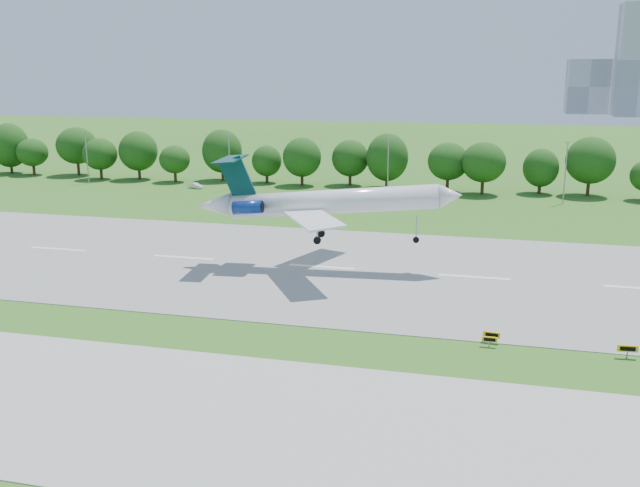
{
  "coord_description": "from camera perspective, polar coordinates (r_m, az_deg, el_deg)",
  "views": [
    {
      "loc": [
        2.14,
        -64.13,
        25.7
      ],
      "look_at": [
        -18.48,
        18.0,
        5.05
      ],
      "focal_mm": 40.0,
      "sensor_mm": 36.0,
      "label": 1
    }
  ],
  "objects": [
    {
      "name": "taxi_sign_left",
      "position": [
        70.26,
        13.41,
        -7.48
      ],
      "size": [
        1.45,
        0.2,
        1.02
      ],
      "rotation": [
        0.0,
        0.0,
        -0.01
      ],
      "color": "gray",
      "rests_on": "ground"
    },
    {
      "name": "runway",
      "position": [
        92.77,
        12.23,
        -2.67
      ],
      "size": [
        400.0,
        45.0,
        0.08
      ],
      "primitive_type": "cube",
      "color": "gray",
      "rests_on": "ground"
    },
    {
      "name": "taxiway",
      "position": [
        52.83,
        10.37,
        -15.6
      ],
      "size": [
        400.0,
        23.0,
        0.08
      ],
      "primitive_type": "cube",
      "color": "#ADADA8",
      "rests_on": "ground"
    },
    {
      "name": "taxi_sign_right",
      "position": [
        71.52,
        23.4,
        -7.73
      ],
      "size": [
        1.82,
        0.36,
        1.27
      ],
      "rotation": [
        0.0,
        0.0,
        0.08
      ],
      "color": "gray",
      "rests_on": "ground"
    },
    {
      "name": "ground",
      "position": [
        69.12,
        11.42,
        -8.41
      ],
      "size": [
        600.0,
        600.0,
        0.0
      ],
      "primitive_type": "plane",
      "color": "#30661A",
      "rests_on": "ground"
    },
    {
      "name": "service_vehicle_b",
      "position": [
        144.59,
        5.53,
        3.64
      ],
      "size": [
        3.67,
        2.67,
        1.16
      ],
      "primitive_type": "imported",
      "rotation": [
        0.0,
        0.0,
        1.14
      ],
      "color": "silver",
      "rests_on": "ground"
    },
    {
      "name": "light_poles",
      "position": [
        147.48,
        12.23,
        5.86
      ],
      "size": [
        175.9,
        0.25,
        12.19
      ],
      "color": "gray",
      "rests_on": "ground"
    },
    {
      "name": "tree_line",
      "position": [
        157.36,
        13.28,
        6.22
      ],
      "size": [
        288.4,
        8.4,
        10.4
      ],
      "color": "#382314",
      "rests_on": "ground"
    },
    {
      "name": "service_vehicle_a",
      "position": [
        161.88,
        -9.95,
        4.58
      ],
      "size": [
        3.86,
        2.37,
        1.2
      ],
      "primitive_type": "imported",
      "rotation": [
        0.0,
        0.0,
        1.25
      ],
      "color": "silver",
      "rests_on": "ground"
    },
    {
      "name": "airliner",
      "position": [
        93.21,
        0.0,
        3.38
      ],
      "size": [
        34.83,
        25.14,
        11.14
      ],
      "rotation": [
        0.0,
        -0.08,
        0.11
      ],
      "color": "white",
      "rests_on": "ground"
    },
    {
      "name": "taxi_sign_centre",
      "position": [
        71.24,
        13.57,
        -7.12
      ],
      "size": [
        1.63,
        0.39,
        1.14
      ],
      "rotation": [
        0.0,
        0.0,
        -0.12
      ],
      "color": "gray",
      "rests_on": "ground"
    }
  ]
}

